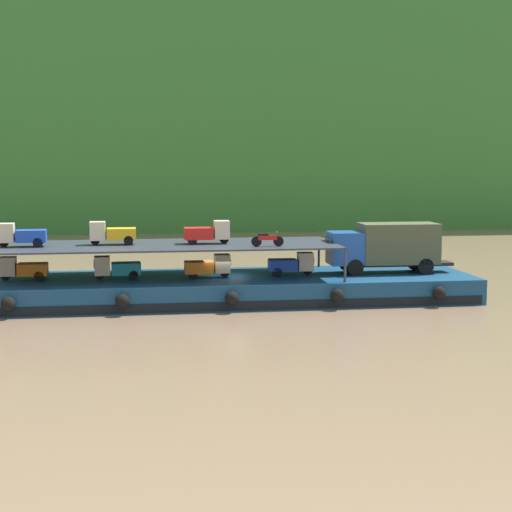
# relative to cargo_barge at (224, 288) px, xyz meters

# --- Properties ---
(ground_plane) EXTENTS (400.00, 400.00, 0.00)m
(ground_plane) POSITION_rel_cargo_barge_xyz_m (0.00, 0.04, -0.75)
(ground_plane) COLOR #7F664C
(hillside_far_bank) EXTENTS (126.24, 30.02, 44.50)m
(hillside_far_bank) POSITION_rel_cargo_barge_xyz_m (0.00, 59.56, 24.31)
(hillside_far_bank) COLOR #33702D
(hillside_far_bank) RESTS_ON ground
(cargo_barge) EXTENTS (30.27, 8.39, 1.50)m
(cargo_barge) POSITION_rel_cargo_barge_xyz_m (0.00, 0.00, 0.00)
(cargo_barge) COLOR navy
(cargo_barge) RESTS_ON ground
(covered_lorry) EXTENTS (7.88, 2.37, 3.10)m
(covered_lorry) POSITION_rel_cargo_barge_xyz_m (10.15, 0.03, 2.44)
(covered_lorry) COLOR #1E4C99
(covered_lorry) RESTS_ON cargo_barge
(cargo_rack) EXTENTS (21.07, 6.97, 2.00)m
(cargo_rack) POSITION_rel_cargo_barge_xyz_m (-3.80, 0.04, 2.69)
(cargo_rack) COLOR #2D333D
(cargo_rack) RESTS_ON cargo_barge
(mini_truck_lower_stern) EXTENTS (2.75, 1.21, 1.38)m
(mini_truck_lower_stern) POSITION_rel_cargo_barge_xyz_m (-11.86, 0.22, 1.44)
(mini_truck_lower_stern) COLOR orange
(mini_truck_lower_stern) RESTS_ON cargo_barge
(mini_truck_lower_aft) EXTENTS (2.79, 1.28, 1.38)m
(mini_truck_lower_aft) POSITION_rel_cargo_barge_xyz_m (-6.42, -0.28, 1.44)
(mini_truck_lower_aft) COLOR teal
(mini_truck_lower_aft) RESTS_ON cargo_barge
(mini_truck_lower_mid) EXTENTS (2.74, 1.21, 1.38)m
(mini_truck_lower_mid) POSITION_rel_cargo_barge_xyz_m (-0.99, -0.32, 1.44)
(mini_truck_lower_mid) COLOR orange
(mini_truck_lower_mid) RESTS_ON cargo_barge
(mini_truck_lower_fore) EXTENTS (2.78, 1.27, 1.38)m
(mini_truck_lower_fore) POSITION_rel_cargo_barge_xyz_m (4.16, -0.09, 1.44)
(mini_truck_lower_fore) COLOR #1E47B7
(mini_truck_lower_fore) RESTS_ON cargo_barge
(mini_truck_upper_stern) EXTENTS (2.77, 1.25, 1.38)m
(mini_truck_upper_stern) POSITION_rel_cargo_barge_xyz_m (-11.84, -0.15, 3.44)
(mini_truck_upper_stern) COLOR #1E47B7
(mini_truck_upper_stern) RESTS_ON cargo_rack
(mini_truck_upper_mid) EXTENTS (2.75, 1.21, 1.38)m
(mini_truck_upper_mid) POSITION_rel_cargo_barge_xyz_m (-6.67, 0.33, 3.44)
(mini_truck_upper_mid) COLOR gold
(mini_truck_upper_mid) RESTS_ON cargo_rack
(mini_truck_upper_fore) EXTENTS (2.74, 1.21, 1.38)m
(mini_truck_upper_fore) POSITION_rel_cargo_barge_xyz_m (-0.97, 0.04, 3.44)
(mini_truck_upper_fore) COLOR red
(mini_truck_upper_fore) RESTS_ON cargo_rack
(motorcycle_upper_port) EXTENTS (1.90, 0.55, 0.87)m
(motorcycle_upper_port) POSITION_rel_cargo_barge_xyz_m (2.31, -2.05, 3.18)
(motorcycle_upper_port) COLOR black
(motorcycle_upper_port) RESTS_ON cargo_rack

